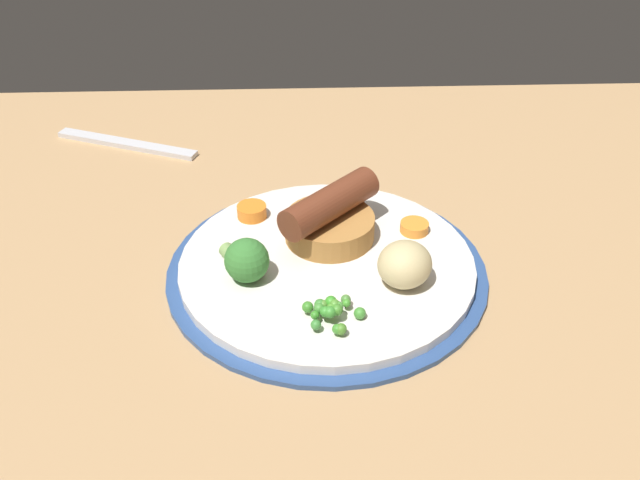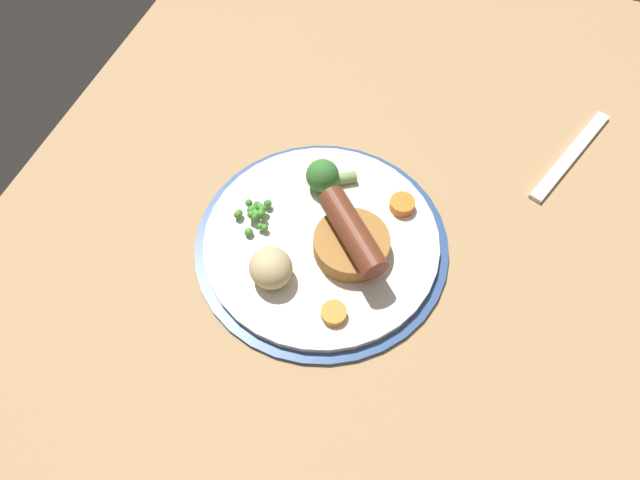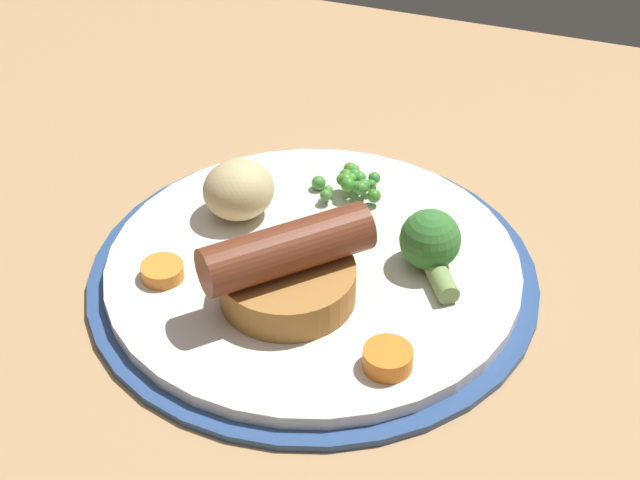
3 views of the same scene
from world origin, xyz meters
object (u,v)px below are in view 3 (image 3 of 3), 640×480
Objects in this scene: carrot_slice_0 at (388,359)px; potato_chunk_0 at (239,190)px; carrot_slice_3 at (162,271)px; broccoli_floret_near at (431,243)px; sausage_pudding at (287,270)px; pea_pile at (351,182)px; dinner_plate at (313,273)px.

potato_chunk_0 is at bearing -38.90° from carrot_slice_0.
broccoli_floret_near is at bearing -157.58° from carrot_slice_3.
pea_pile is at bearing -136.96° from sausage_pudding.
pea_pile is (0.00, -7.97, 1.84)cm from dinner_plate.
pea_pile is at bearing -124.59° from carrot_slice_3.
potato_chunk_0 is at bearing 52.87° from broccoli_floret_near.
pea_pile reaches higher than carrot_slice_3.
pea_pile is 0.89× the size of broccoli_floret_near.
broccoli_floret_near is (-7.43, -5.68, -0.30)cm from sausage_pudding.
sausage_pudding reaches higher than dinner_plate.
broccoli_floret_near is 2.01× the size of carrot_slice_0.
pea_pile is at bearing -65.59° from carrot_slice_0.
sausage_pudding reaches higher than broccoli_floret_near.
broccoli_floret_near is 1.20× the size of potato_chunk_0.
broccoli_floret_near is at bearing 140.22° from pea_pile.
pea_pile is 14.85cm from carrot_slice_3.
carrot_slice_3 is (15.45, 6.37, -1.36)cm from broccoli_floret_near.
broccoli_floret_near reaches higher than carrot_slice_3.
pea_pile is at bearing -144.39° from potato_chunk_0.
dinner_plate is 10.05× the size of carrot_slice_0.
dinner_plate is 10.69× the size of carrot_slice_3.
dinner_plate is 7.74cm from potato_chunk_0.
potato_chunk_0 is (6.37, 4.56, 0.95)cm from pea_pile.
broccoli_floret_near is at bearing 174.53° from potato_chunk_0.
dinner_plate is 7.80cm from broccoli_floret_near.
potato_chunk_0 is 1.79× the size of carrot_slice_3.
sausage_pudding is at bearing 95.74° from broccoli_floret_near.
sausage_pudding is 9.36cm from broccoli_floret_near.
broccoli_floret_near reaches higher than pea_pile.
carrot_slice_3 is at bearing 80.77° from broccoli_floret_near.
potato_chunk_0 is 1.68× the size of carrot_slice_0.
dinner_plate is 5.59× the size of pea_pile.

